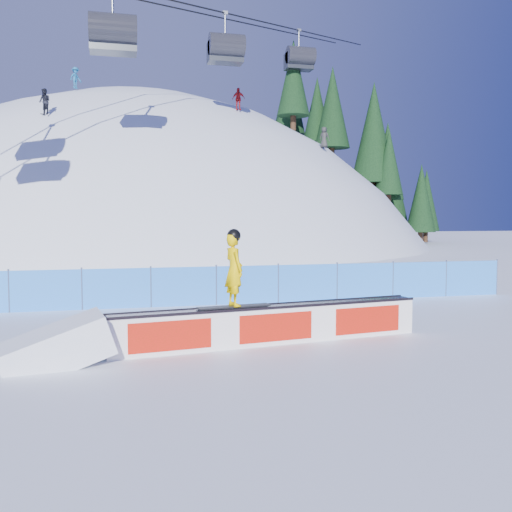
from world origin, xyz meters
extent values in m
plane|color=white|center=(0.00, 0.00, 0.00)|extent=(160.00, 160.00, 0.00)
sphere|color=white|center=(0.00, 42.00, -18.00)|extent=(64.00, 64.00, 64.00)
cylinder|color=#382316|center=(13.59, 44.87, 11.43)|extent=(0.50, 0.50, 1.40)
cone|color=black|center=(13.59, 44.87, 16.97)|extent=(4.35, 4.35, 9.88)
cylinder|color=#382316|center=(17.15, 38.83, 9.43)|extent=(0.50, 0.50, 1.40)
cone|color=black|center=(17.15, 38.83, 13.98)|extent=(3.48, 3.48, 7.91)
cylinder|color=#382316|center=(17.28, 43.98, 9.46)|extent=(0.50, 0.50, 1.40)
cone|color=black|center=(17.28, 43.98, 13.20)|extent=(2.76, 2.76, 6.27)
cylinder|color=#382316|center=(18.16, 44.20, 8.86)|extent=(0.50, 0.50, 1.40)
cone|color=black|center=(18.16, 44.20, 14.30)|extent=(4.26, 4.26, 9.69)
cylinder|color=#382316|center=(21.02, 43.02, 6.71)|extent=(0.50, 0.50, 1.40)
cone|color=black|center=(21.02, 43.02, 10.50)|extent=(2.81, 2.81, 6.39)
cylinder|color=#382316|center=(22.06, 36.41, 5.09)|extent=(0.50, 0.50, 1.40)
cone|color=black|center=(22.06, 36.41, 10.55)|extent=(4.27, 4.27, 9.70)
cylinder|color=#382316|center=(24.48, 45.97, 2.83)|extent=(0.50, 0.50, 1.40)
cone|color=black|center=(24.48, 45.97, 7.59)|extent=(3.66, 3.66, 8.32)
cylinder|color=#382316|center=(26.81, 44.59, 0.60)|extent=(0.50, 0.50, 1.40)
cone|color=black|center=(26.81, 44.59, 5.51)|extent=(3.79, 3.79, 8.62)
cylinder|color=#382316|center=(26.97, 38.45, 0.60)|extent=(0.50, 0.50, 1.40)
cone|color=black|center=(26.97, 38.45, 5.40)|extent=(3.69, 3.69, 8.39)
cylinder|color=#382316|center=(27.98, 45.76, 0.60)|extent=(0.50, 0.50, 1.40)
cone|color=black|center=(27.98, 45.76, 4.82)|extent=(3.19, 3.19, 7.24)
cube|color=#2E85F8|center=(0.00, 4.50, 0.60)|extent=(22.00, 0.03, 1.20)
cylinder|color=#3E4D70|center=(-5.00, 4.50, 0.65)|extent=(0.05, 0.05, 1.30)
cylinder|color=#3E4D70|center=(-3.00, 4.50, 0.65)|extent=(0.05, 0.05, 1.30)
cylinder|color=#3E4D70|center=(-1.00, 4.50, 0.65)|extent=(0.05, 0.05, 1.30)
cylinder|color=#3E4D70|center=(1.00, 4.50, 0.65)|extent=(0.05, 0.05, 1.30)
cylinder|color=#3E4D70|center=(3.00, 4.50, 0.65)|extent=(0.05, 0.05, 1.30)
cylinder|color=#3E4D70|center=(5.00, 4.50, 0.65)|extent=(0.05, 0.05, 1.30)
cylinder|color=#3E4D70|center=(7.00, 4.50, 0.65)|extent=(0.05, 0.05, 1.30)
cylinder|color=#3E4D70|center=(9.00, 4.50, 0.65)|extent=(0.05, 0.05, 1.30)
cylinder|color=#3E4D70|center=(11.00, 4.50, 0.65)|extent=(0.05, 0.05, 1.30)
cylinder|color=#27272E|center=(-2.00, 17.93, 12.36)|extent=(2.40, 1.50, 1.50)
cylinder|color=#27272E|center=(5.50, 26.13, 14.40)|extent=(2.40, 1.50, 1.50)
cylinder|color=#27272E|center=(13.75, 35.15, 16.64)|extent=(2.40, 1.50, 1.50)
cube|color=white|center=(1.25, -1.12, 0.40)|extent=(7.03, 1.49, 0.79)
cube|color=gray|center=(1.25, -1.12, 0.81)|extent=(6.97, 1.50, 0.04)
cube|color=black|center=(1.29, -1.36, 0.82)|extent=(6.97, 1.08, 0.05)
cube|color=black|center=(1.22, -0.89, 0.82)|extent=(6.97, 1.08, 0.05)
cube|color=red|center=(1.29, -1.35, 0.40)|extent=(6.62, 1.02, 0.59)
cube|color=red|center=(1.22, -0.90, 0.40)|extent=(6.62, 1.02, 0.59)
cube|color=black|center=(0.39, -1.25, 0.86)|extent=(1.60, 0.52, 0.03)
imported|color=#F9CF00|center=(0.39, -1.25, 1.64)|extent=(0.49, 0.63, 1.52)
sphere|color=black|center=(0.39, -1.25, 2.35)|extent=(0.28, 0.28, 0.28)
imported|color=black|center=(-6.36, 26.60, 10.14)|extent=(1.01, 1.01, 1.65)
imported|color=#B0191B|center=(7.13, 29.99, 11.61)|extent=(1.05, 0.78, 1.65)
imported|color=#1A679E|center=(-4.95, 35.13, 13.68)|extent=(1.19, 1.19, 1.65)
imported|color=#2A2A2A|center=(14.03, 29.97, 8.95)|extent=(0.95, 0.94, 1.65)
camera|label=1|loc=(-1.97, -12.86, 2.75)|focal=40.00mm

